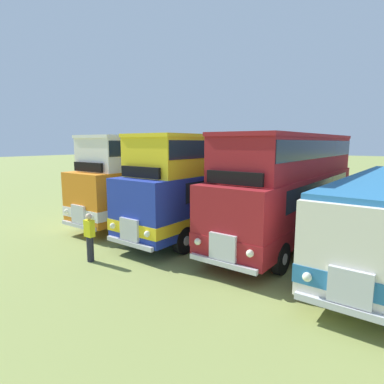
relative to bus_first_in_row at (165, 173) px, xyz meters
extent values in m
cube|color=orange|center=(0.00, -0.12, -0.77)|extent=(2.67, 10.90, 2.30)
cube|color=white|center=(0.00, -0.12, -1.37)|extent=(2.71, 10.94, 0.44)
cube|color=#19232D|center=(0.00, 0.28, -0.17)|extent=(2.67, 8.50, 0.76)
cube|color=#19232D|center=(-0.09, -5.49, -0.12)|extent=(2.20, 0.14, 0.90)
cube|color=silver|center=(-0.09, -5.60, -1.37)|extent=(0.90, 0.13, 0.80)
cube|color=silver|center=(-0.09, -5.63, -1.87)|extent=(2.30, 0.18, 0.16)
sphere|color=#EAEACC|center=(0.81, -5.62, -1.37)|extent=(0.22, 0.22, 0.22)
sphere|color=#EAEACC|center=(-0.99, -5.59, -1.37)|extent=(0.22, 0.22, 0.22)
cube|color=white|center=(0.00, 0.13, 1.13)|extent=(2.56, 9.99, 1.50)
cube|color=white|center=(0.00, 0.13, 1.95)|extent=(2.62, 10.10, 0.14)
cube|color=#19232D|center=(0.00, 0.13, 1.43)|extent=(2.60, 9.90, 0.68)
cube|color=black|center=(-0.08, -5.00, 0.63)|extent=(1.90, 0.15, 0.40)
cylinder|color=black|center=(1.09, -3.97, -1.95)|extent=(0.30, 1.04, 1.04)
cylinder|color=silver|center=(1.24, -3.97, -1.95)|extent=(0.03, 0.36, 0.36)
cylinder|color=black|center=(-1.21, -3.93, -1.95)|extent=(0.30, 1.04, 1.04)
cylinder|color=silver|center=(-1.36, -3.93, -1.95)|extent=(0.03, 0.36, 0.36)
cylinder|color=black|center=(1.21, 3.49, -1.95)|extent=(0.30, 1.04, 1.04)
cylinder|color=silver|center=(1.36, 3.49, -1.95)|extent=(0.03, 0.36, 0.36)
cylinder|color=black|center=(-1.09, 3.53, -1.95)|extent=(0.30, 1.04, 1.04)
cylinder|color=silver|center=(-1.24, 3.53, -1.95)|extent=(0.03, 0.36, 0.36)
cube|color=#1E339E|center=(3.64, -0.84, -0.77)|extent=(2.77, 10.33, 2.30)
cube|color=yellow|center=(3.64, -0.84, -1.37)|extent=(2.81, 10.37, 0.44)
cube|color=#19232D|center=(3.65, -0.44, -0.17)|extent=(2.73, 7.93, 0.76)
cube|color=#19232D|center=(3.51, -5.91, -0.12)|extent=(2.20, 0.16, 0.90)
cube|color=silver|center=(3.50, -6.02, -1.37)|extent=(0.90, 0.14, 0.80)
cube|color=silver|center=(3.50, -6.05, -1.87)|extent=(2.30, 0.20, 0.16)
sphere|color=#EAEACC|center=(4.40, -6.06, -1.37)|extent=(0.22, 0.22, 0.22)
sphere|color=#EAEACC|center=(2.60, -6.01, -1.37)|extent=(0.22, 0.22, 0.22)
cube|color=yellow|center=(3.64, -0.59, 1.13)|extent=(2.64, 9.43, 1.50)
cube|color=yellow|center=(3.64, -0.59, 1.95)|extent=(2.71, 9.53, 0.14)
cube|color=#19232D|center=(3.64, -0.59, 1.43)|extent=(2.68, 9.33, 0.68)
cube|color=black|center=(3.52, -5.43, 0.63)|extent=(1.90, 0.17, 0.40)
cylinder|color=black|center=(4.69, -4.41, -1.95)|extent=(0.31, 1.05, 1.04)
cylinder|color=silver|center=(4.84, -4.41, -1.95)|extent=(0.03, 0.36, 0.36)
cylinder|color=black|center=(2.40, -4.35, -1.95)|extent=(0.31, 1.05, 1.04)
cylinder|color=silver|center=(2.25, -4.34, -1.95)|extent=(0.03, 0.36, 0.36)
cylinder|color=black|center=(4.87, 2.46, -1.95)|extent=(0.31, 1.05, 1.04)
cylinder|color=silver|center=(5.02, 2.46, -1.95)|extent=(0.03, 0.36, 0.36)
cylinder|color=black|center=(2.57, 2.52, -1.95)|extent=(0.31, 1.05, 1.04)
cylinder|color=silver|center=(2.42, 2.53, -1.95)|extent=(0.03, 0.36, 0.36)
cube|color=maroon|center=(7.28, -0.43, -0.77)|extent=(2.72, 10.60, 2.30)
cube|color=maroon|center=(7.28, -0.43, -1.37)|extent=(2.76, 10.64, 0.44)
cube|color=#19232D|center=(7.28, -0.03, -0.17)|extent=(2.70, 8.20, 0.76)
cube|color=#19232D|center=(7.17, -5.64, -0.12)|extent=(2.20, 0.14, 0.90)
cube|color=silver|center=(7.17, -5.75, -1.37)|extent=(0.90, 0.14, 0.80)
cube|color=silver|center=(7.17, -5.78, -1.87)|extent=(2.30, 0.19, 0.16)
sphere|color=#EAEACC|center=(8.07, -5.78, -1.37)|extent=(0.22, 0.22, 0.22)
sphere|color=#EAEACC|center=(6.27, -5.75, -1.37)|extent=(0.22, 0.22, 0.22)
cube|color=maroon|center=(7.28, -0.18, 1.13)|extent=(2.60, 9.70, 1.50)
cube|color=maroon|center=(7.28, -0.18, 1.95)|extent=(2.66, 9.80, 0.14)
cube|color=#19232D|center=(7.28, -0.18, 1.43)|extent=(2.63, 9.60, 0.68)
cube|color=black|center=(7.18, -5.15, 0.63)|extent=(1.90, 0.16, 0.40)
cylinder|color=black|center=(8.35, -4.13, -1.95)|extent=(0.30, 1.05, 1.04)
cylinder|color=silver|center=(8.50, -4.13, -1.95)|extent=(0.03, 0.36, 0.36)
cylinder|color=black|center=(6.05, -4.08, -1.95)|extent=(0.30, 1.05, 1.04)
cylinder|color=silver|center=(5.90, -4.08, -1.95)|extent=(0.03, 0.36, 0.36)
cylinder|color=black|center=(8.50, 3.02, -1.95)|extent=(0.30, 1.05, 1.04)
cylinder|color=silver|center=(8.65, 3.02, -1.95)|extent=(0.03, 0.36, 0.36)
cylinder|color=black|center=(6.20, 3.07, -1.95)|extent=(0.30, 1.05, 1.04)
cylinder|color=silver|center=(6.05, 3.07, -1.95)|extent=(0.03, 0.36, 0.36)
cube|color=#19232D|center=(10.73, -6.37, -0.12)|extent=(2.20, 0.17, 0.90)
cube|color=silver|center=(10.73, -6.48, -1.37)|extent=(0.90, 0.15, 0.80)
cube|color=silver|center=(10.73, -6.51, -1.87)|extent=(2.30, 0.21, 0.16)
sphere|color=#EAEACC|center=(9.83, -6.46, -1.37)|extent=(0.22, 0.22, 0.22)
cylinder|color=black|center=(9.63, -4.80, -1.95)|extent=(0.31, 1.05, 1.04)
cylinder|color=silver|center=(9.48, -4.79, -1.95)|extent=(0.03, 0.36, 0.36)
cylinder|color=black|center=(9.89, 3.24, -1.95)|extent=(0.31, 1.05, 1.04)
cylinder|color=silver|center=(9.74, 3.24, -1.95)|extent=(0.03, 0.36, 0.36)
cylinder|color=#23232D|center=(2.51, -6.98, -2.02)|extent=(0.24, 0.24, 0.90)
cube|color=yellow|center=(2.51, -6.98, -1.27)|extent=(0.36, 0.22, 0.60)
sphere|color=beige|center=(2.51, -6.98, -0.85)|extent=(0.22, 0.22, 0.22)
camera|label=1|loc=(11.77, -13.68, 1.69)|focal=30.03mm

